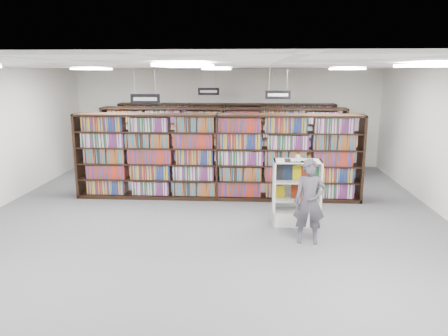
# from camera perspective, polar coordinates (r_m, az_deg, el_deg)

# --- Properties ---
(floor) EXTENTS (12.00, 12.00, 0.00)m
(floor) POSITION_cam_1_polar(r_m,az_deg,el_deg) (9.07, -1.83, -7.46)
(floor) COLOR #56565B
(floor) RESTS_ON ground
(ceiling) EXTENTS (10.00, 12.00, 0.10)m
(ceiling) POSITION_cam_1_polar(r_m,az_deg,el_deg) (8.54, -1.98, 13.19)
(ceiling) COLOR white
(ceiling) RESTS_ON wall_back
(wall_back) EXTENTS (10.00, 0.10, 3.20)m
(wall_back) POSITION_cam_1_polar(r_m,az_deg,el_deg) (14.59, 0.34, 6.55)
(wall_back) COLOR white
(wall_back) RESTS_ON ground
(wall_front) EXTENTS (10.00, 0.10, 3.20)m
(wall_front) POSITION_cam_1_polar(r_m,az_deg,el_deg) (3.01, -13.27, -17.30)
(wall_front) COLOR white
(wall_front) RESTS_ON ground
(bookshelf_row_near) EXTENTS (7.00, 0.60, 2.10)m
(bookshelf_row_near) POSITION_cam_1_polar(r_m,az_deg,el_deg) (10.72, -0.87, 1.47)
(bookshelf_row_near) COLOR black
(bookshelf_row_near) RESTS_ON floor
(bookshelf_row_mid) EXTENTS (7.00, 0.60, 2.10)m
(bookshelf_row_mid) POSITION_cam_1_polar(r_m,az_deg,el_deg) (12.68, -0.17, 3.17)
(bookshelf_row_mid) COLOR black
(bookshelf_row_mid) RESTS_ON floor
(bookshelf_row_far) EXTENTS (7.00, 0.60, 2.10)m
(bookshelf_row_far) POSITION_cam_1_polar(r_m,az_deg,el_deg) (14.36, 0.27, 4.25)
(bookshelf_row_far) COLOR black
(bookshelf_row_far) RESTS_ON floor
(aisle_sign_left) EXTENTS (0.65, 0.02, 0.80)m
(aisle_sign_left) POSITION_cam_1_polar(r_m,az_deg,el_deg) (9.79, -10.26, 8.98)
(aisle_sign_left) COLOR #B2B2B7
(aisle_sign_left) RESTS_ON ceiling
(aisle_sign_right) EXTENTS (0.65, 0.02, 0.80)m
(aisle_sign_right) POSITION_cam_1_polar(r_m,az_deg,el_deg) (11.53, 7.06, 9.56)
(aisle_sign_right) COLOR #B2B2B7
(aisle_sign_right) RESTS_ON ceiling
(aisle_sign_center) EXTENTS (0.65, 0.02, 0.80)m
(aisle_sign_center) POSITION_cam_1_polar(r_m,az_deg,el_deg) (13.57, -2.03, 10.05)
(aisle_sign_center) COLOR #B2B2B7
(aisle_sign_center) RESTS_ON ceiling
(troffer_front_center) EXTENTS (0.60, 1.20, 0.04)m
(troffer_front_center) POSITION_cam_1_polar(r_m,az_deg,el_deg) (5.56, -5.02, 13.20)
(troffer_front_center) COLOR white
(troffer_front_center) RESTS_ON ceiling
(troffer_front_right) EXTENTS (0.60, 1.20, 0.04)m
(troffer_front_right) POSITION_cam_1_polar(r_m,az_deg,el_deg) (5.91, 25.84, 11.99)
(troffer_front_right) COLOR white
(troffer_front_right) RESTS_ON ceiling
(troffer_back_left) EXTENTS (0.60, 1.20, 0.04)m
(troffer_back_left) POSITION_cam_1_polar(r_m,az_deg,el_deg) (11.17, -16.81, 12.28)
(troffer_back_left) COLOR white
(troffer_back_left) RESTS_ON ceiling
(troffer_back_center) EXTENTS (0.60, 1.20, 0.04)m
(troffer_back_center) POSITION_cam_1_polar(r_m,az_deg,el_deg) (10.53, -0.90, 12.82)
(troffer_back_center) COLOR white
(troffer_back_center) RESTS_ON ceiling
(troffer_back_right) EXTENTS (0.60, 1.20, 0.04)m
(troffer_back_right) POSITION_cam_1_polar(r_m,az_deg,el_deg) (10.72, 15.69, 12.37)
(troffer_back_right) COLOR white
(troffer_back_right) RESTS_ON ceiling
(endcap_display) EXTENTS (0.97, 0.49, 1.35)m
(endcap_display) POSITION_cam_1_polar(r_m,az_deg,el_deg) (9.14, 9.39, -4.42)
(endcap_display) COLOR white
(endcap_display) RESTS_ON floor
(open_book) EXTENTS (0.58, 0.35, 0.13)m
(open_book) POSITION_cam_1_polar(r_m,az_deg,el_deg) (8.82, 9.75, 1.11)
(open_book) COLOR black
(open_book) RESTS_ON endcap_display
(shopper) EXTENTS (0.60, 0.42, 1.56)m
(shopper) POSITION_cam_1_polar(r_m,az_deg,el_deg) (8.08, 11.12, -4.36)
(shopper) COLOR #4D4751
(shopper) RESTS_ON floor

